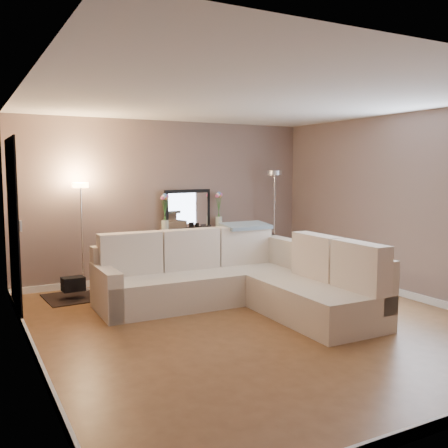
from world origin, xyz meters
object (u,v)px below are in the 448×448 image
console_table (189,253)px  floor_lamp_lit (81,215)px  sectional_sofa (239,279)px  floor_lamp_unlit (274,201)px

console_table → floor_lamp_lit: bearing=-178.9°
sectional_sofa → floor_lamp_lit: (-1.64, 1.80, 0.78)m
sectional_sofa → floor_lamp_unlit: floor_lamp_unlit is taller
sectional_sofa → console_table: sectional_sofa is taller
floor_lamp_lit → console_table: bearing=1.1°
sectional_sofa → floor_lamp_lit: 2.56m
floor_lamp_lit → floor_lamp_unlit: (3.28, -0.19, 0.12)m
floor_lamp_lit → floor_lamp_unlit: floor_lamp_unlit is taller
console_table → floor_lamp_unlit: size_ratio=0.71×
sectional_sofa → floor_lamp_unlit: size_ratio=1.56×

